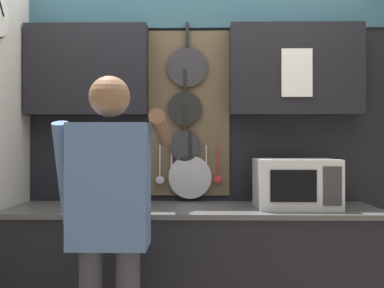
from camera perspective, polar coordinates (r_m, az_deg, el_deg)
name	(u,v)px	position (r m, az deg, el deg)	size (l,w,h in m)	color
base_cabinet_counter	(193,281)	(2.81, 0.15, -17.75)	(2.30, 0.61, 0.92)	black
back_wall_unit	(194,120)	(2.96, 0.29, 3.20)	(2.87, 0.22, 2.45)	black
microwave	(295,183)	(2.76, 13.63, -5.09)	(0.49, 0.38, 0.30)	silver
knife_block	(96,191)	(2.77, -12.64, -6.20)	(0.13, 0.16, 0.27)	brown
utensil_crock	(137,193)	(2.72, -7.30, -6.46)	(0.12, 0.12, 0.34)	white
person	(110,212)	(2.16, -10.88, -8.87)	(0.54, 0.64, 1.64)	#383842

